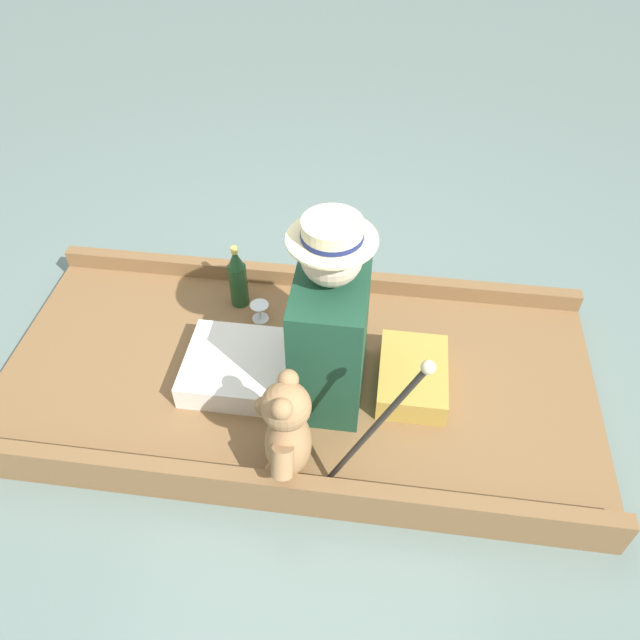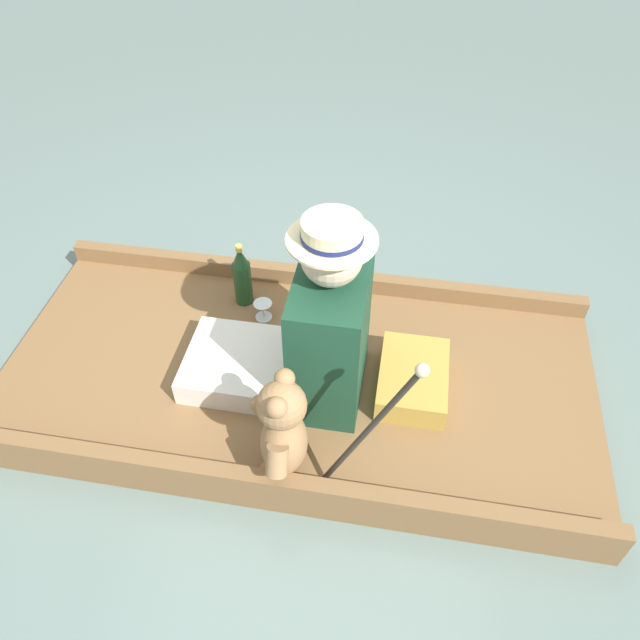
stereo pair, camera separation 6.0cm
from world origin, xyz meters
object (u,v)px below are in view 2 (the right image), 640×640
teddy_bear (282,431)px  walking_cane (378,419)px  champagne_bottle (242,276)px  wine_glass (263,308)px  seated_person (311,332)px

teddy_bear → walking_cane: bearing=-96.3°
teddy_bear → champagne_bottle: size_ratio=1.43×
teddy_bear → champagne_bottle: (0.83, 0.37, -0.07)m
wine_glass → walking_cane: (-0.77, -0.57, 0.34)m
seated_person → champagne_bottle: bearing=44.6°
wine_glass → walking_cane: bearing=-143.3°
walking_cane → champagne_bottle: (0.86, 0.69, -0.26)m
champagne_bottle → walking_cane: bearing=-141.6°
wine_glass → seated_person: bearing=-140.1°
seated_person → walking_cane: bearing=-143.8°
teddy_bear → seated_person: bearing=-4.4°
wine_glass → champagne_bottle: (0.10, 0.11, 0.09)m
walking_cane → champagne_bottle: 1.13m
seated_person → wine_glass: size_ratio=9.32×
seated_person → champagne_bottle: seated_person is taller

